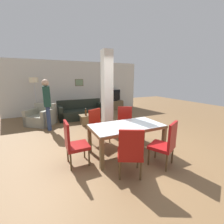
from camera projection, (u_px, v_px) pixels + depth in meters
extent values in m
plane|color=brown|center=(126.00, 152.00, 3.80)|extent=(18.00, 18.00, 0.00)
cube|color=beige|center=(77.00, 87.00, 8.09)|extent=(7.20, 0.06, 2.70)
cube|color=brown|center=(79.00, 83.00, 8.04)|extent=(0.44, 0.02, 0.36)
cube|color=gray|center=(79.00, 83.00, 8.03)|extent=(0.40, 0.01, 0.32)
cube|color=beige|center=(107.00, 93.00, 4.91)|extent=(0.31, 0.32, 2.70)
cube|color=brown|center=(137.00, 132.00, 3.26)|extent=(1.75, 0.06, 0.06)
cube|color=brown|center=(118.00, 122.00, 4.03)|extent=(1.75, 0.06, 0.06)
cube|color=brown|center=(94.00, 132.00, 3.29)|extent=(0.06, 0.81, 0.06)
cube|color=brown|center=(154.00, 122.00, 4.00)|extent=(0.06, 0.81, 0.06)
cube|color=silver|center=(127.00, 125.00, 3.64)|extent=(1.73, 0.91, 0.01)
cube|color=brown|center=(102.00, 155.00, 3.01)|extent=(0.08, 0.08, 0.65)
cube|color=brown|center=(164.00, 140.00, 3.71)|extent=(0.08, 0.08, 0.65)
cube|color=brown|center=(90.00, 140.00, 3.75)|extent=(0.08, 0.08, 0.65)
cube|color=brown|center=(143.00, 130.00, 4.44)|extent=(0.08, 0.08, 0.65)
cube|color=maroon|center=(100.00, 129.00, 4.23)|extent=(0.62, 0.62, 0.07)
cube|color=maroon|center=(95.00, 118.00, 4.29)|extent=(0.41, 0.24, 0.53)
cylinder|color=#4F391F|center=(110.00, 136.00, 4.32)|extent=(0.04, 0.04, 0.38)
cylinder|color=#4F391F|center=(101.00, 141.00, 4.02)|extent=(0.04, 0.04, 0.38)
cylinder|color=#4F391F|center=(100.00, 134.00, 4.54)|extent=(0.04, 0.04, 0.38)
cylinder|color=#4F391F|center=(91.00, 137.00, 4.25)|extent=(0.04, 0.04, 0.38)
cube|color=maroon|center=(125.00, 126.00, 4.54)|extent=(0.62, 0.62, 0.07)
cube|color=maroon|center=(125.00, 115.00, 4.67)|extent=(0.41, 0.25, 0.53)
cylinder|color=#4F391F|center=(132.00, 135.00, 4.40)|extent=(0.04, 0.04, 0.38)
cylinder|color=#4F391F|center=(119.00, 135.00, 4.41)|extent=(0.04, 0.04, 0.38)
cylinder|color=#4F391F|center=(130.00, 131.00, 4.77)|extent=(0.04, 0.04, 0.38)
cylinder|color=#4F391F|center=(119.00, 131.00, 4.78)|extent=(0.04, 0.04, 0.38)
cube|color=maroon|center=(78.00, 146.00, 3.20)|extent=(0.46, 0.46, 0.07)
cube|color=maroon|center=(67.00, 134.00, 3.05)|extent=(0.05, 0.44, 0.53)
cylinder|color=#4F391F|center=(84.00, 150.00, 3.49)|extent=(0.04, 0.04, 0.38)
cylinder|color=#4F391F|center=(89.00, 158.00, 3.16)|extent=(0.04, 0.04, 0.38)
cylinder|color=#4F391F|center=(68.00, 154.00, 3.34)|extent=(0.04, 0.04, 0.38)
cylinder|color=#4F391F|center=(71.00, 162.00, 3.00)|extent=(0.04, 0.04, 0.38)
cube|color=maroon|center=(161.00, 146.00, 3.18)|extent=(0.62, 0.62, 0.07)
cube|color=maroon|center=(173.00, 135.00, 2.99)|extent=(0.41, 0.24, 0.53)
cylinder|color=#4F391F|center=(149.00, 157.00, 3.20)|extent=(0.04, 0.04, 0.38)
cylinder|color=#4F391F|center=(156.00, 150.00, 3.49)|extent=(0.04, 0.04, 0.38)
cylinder|color=#4F391F|center=(167.00, 163.00, 2.97)|extent=(0.04, 0.04, 0.38)
cylinder|color=#4F391F|center=(172.00, 155.00, 3.26)|extent=(0.04, 0.04, 0.38)
cube|color=maroon|center=(130.00, 154.00, 2.86)|extent=(0.62, 0.62, 0.07)
cube|color=maroon|center=(131.00, 144.00, 2.59)|extent=(0.41, 0.24, 0.53)
cylinder|color=#4F391F|center=(119.00, 159.00, 3.10)|extent=(0.04, 0.04, 0.38)
cylinder|color=#4F391F|center=(138.00, 160.00, 3.09)|extent=(0.04, 0.04, 0.38)
cylinder|color=#4F391F|center=(120.00, 170.00, 2.73)|extent=(0.04, 0.04, 0.38)
cylinder|color=#4F391F|center=(141.00, 171.00, 2.72)|extent=(0.04, 0.04, 0.38)
cube|color=black|center=(82.00, 114.00, 6.93)|extent=(2.03, 0.88, 0.42)
cube|color=black|center=(79.00, 104.00, 7.15)|extent=(2.03, 0.18, 0.42)
cube|color=black|center=(100.00, 110.00, 7.30)|extent=(0.16, 0.88, 0.65)
cube|color=black|center=(60.00, 114.00, 6.52)|extent=(0.16, 0.88, 0.65)
cube|color=gray|center=(41.00, 120.00, 5.98)|extent=(1.25, 1.24, 0.40)
cube|color=gray|center=(46.00, 108.00, 6.21)|extent=(0.83, 0.72, 0.43)
cube|color=gray|center=(49.00, 118.00, 5.87)|extent=(0.65, 0.75, 0.64)
cube|color=gray|center=(32.00, 116.00, 6.05)|extent=(0.65, 0.75, 0.64)
cube|color=brown|center=(89.00, 115.00, 6.02)|extent=(0.73, 0.51, 0.04)
cube|color=brown|center=(89.00, 120.00, 6.06)|extent=(0.65, 0.43, 0.35)
cylinder|color=#4C2D14|center=(86.00, 113.00, 5.87)|extent=(0.07, 0.07, 0.20)
cylinder|color=#4C2D14|center=(86.00, 110.00, 5.84)|extent=(0.03, 0.03, 0.07)
cylinder|color=#B7B7BC|center=(86.00, 108.00, 5.83)|extent=(0.03, 0.03, 0.01)
cube|color=brown|center=(113.00, 105.00, 8.93)|extent=(1.15, 0.40, 0.51)
cube|color=black|center=(113.00, 101.00, 8.87)|extent=(0.39, 0.25, 0.03)
cube|color=black|center=(113.00, 95.00, 8.80)|extent=(0.91, 0.17, 0.61)
cylinder|color=#B7B7BC|center=(38.00, 118.00, 7.00)|extent=(0.33, 0.33, 0.02)
cylinder|color=#B7B7BC|center=(36.00, 101.00, 6.82)|extent=(0.04, 0.04, 1.62)
cylinder|color=beige|center=(34.00, 80.00, 6.61)|extent=(0.37, 0.37, 0.22)
cylinder|color=navy|center=(48.00, 118.00, 5.42)|extent=(0.13, 0.13, 0.87)
cylinder|color=navy|center=(49.00, 119.00, 5.27)|extent=(0.13, 0.13, 0.87)
cube|color=#1A3A30|center=(47.00, 96.00, 5.17)|extent=(0.23, 0.38, 0.69)
sphere|color=tan|center=(45.00, 83.00, 5.07)|extent=(0.24, 0.24, 0.24)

